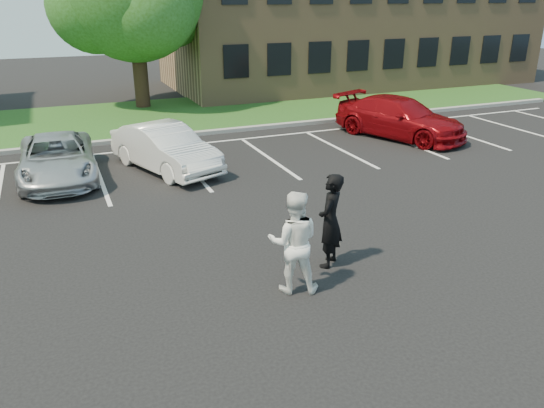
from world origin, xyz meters
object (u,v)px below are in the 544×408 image
(man_white_shirt, at_px, (294,242))
(car_silver_minivan, at_px, (57,158))
(office_building, at_px, (349,14))
(man_black_suit, at_px, (330,221))
(car_white_sedan, at_px, (165,148))
(car_red_compact, at_px, (400,118))

(man_white_shirt, xyz_separation_m, car_silver_minivan, (-3.81, 8.67, -0.34))
(office_building, height_order, car_silver_minivan, office_building)
(office_building, relative_size, man_white_shirt, 11.28)
(man_black_suit, bearing_deg, car_silver_minivan, -103.48)
(office_building, bearing_deg, car_white_sedan, -136.42)
(car_white_sedan, bearing_deg, car_red_compact, -16.11)
(car_white_sedan, bearing_deg, car_silver_minivan, 152.93)
(car_white_sedan, bearing_deg, office_building, 23.38)
(man_white_shirt, bearing_deg, office_building, -99.32)
(car_silver_minivan, relative_size, car_white_sedan, 1.07)
(car_white_sedan, bearing_deg, man_white_shirt, -105.91)
(office_building, relative_size, car_silver_minivan, 4.79)
(office_building, distance_m, car_red_compact, 14.79)
(man_white_shirt, xyz_separation_m, car_red_compact, (8.73, 8.95, -0.22))
(man_black_suit, bearing_deg, car_white_sedan, -122.23)
(man_black_suit, height_order, car_silver_minivan, man_black_suit)
(man_white_shirt, bearing_deg, car_white_sedan, -62.71)
(office_building, bearing_deg, car_silver_minivan, -142.74)
(man_white_shirt, bearing_deg, car_red_compact, -111.28)
(office_building, xyz_separation_m, car_white_sedan, (-14.74, -14.02, -3.43))
(man_black_suit, distance_m, car_white_sedan, 7.86)
(car_white_sedan, bearing_deg, man_black_suit, -97.53)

